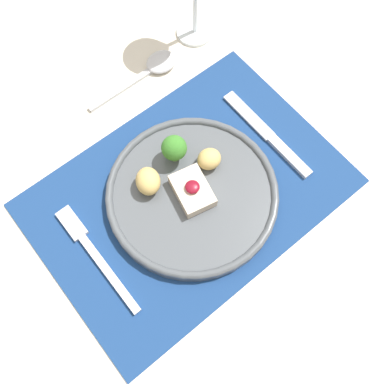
# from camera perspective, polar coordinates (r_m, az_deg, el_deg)

# --- Properties ---
(ground_plane) EXTENTS (8.00, 8.00, 0.00)m
(ground_plane) POSITION_cam_1_polar(r_m,az_deg,el_deg) (1.44, -0.22, -11.75)
(ground_plane) COLOR brown
(dining_table) EXTENTS (1.19, 1.17, 0.76)m
(dining_table) POSITION_cam_1_polar(r_m,az_deg,el_deg) (0.79, -0.40, -2.71)
(dining_table) COLOR beige
(dining_table) RESTS_ON ground_plane
(placemat) EXTENTS (0.47, 0.33, 0.00)m
(placemat) POSITION_cam_1_polar(r_m,az_deg,el_deg) (0.70, -0.45, -0.13)
(placemat) COLOR navy
(placemat) RESTS_ON dining_table
(dinner_plate) EXTENTS (0.26, 0.26, 0.07)m
(dinner_plate) POSITION_cam_1_polar(r_m,az_deg,el_deg) (0.68, -0.18, 0.03)
(dinner_plate) COLOR #4C5156
(dinner_plate) RESTS_ON placemat
(fork) EXTENTS (0.02, 0.20, 0.01)m
(fork) POSITION_cam_1_polar(r_m,az_deg,el_deg) (0.68, -12.53, -7.32)
(fork) COLOR silver
(fork) RESTS_ON placemat
(knife) EXTENTS (0.02, 0.20, 0.01)m
(knife) POSITION_cam_1_polar(r_m,az_deg,el_deg) (0.75, 10.15, 6.64)
(knife) COLOR silver
(knife) RESTS_ON placemat
(spoon) EXTENTS (0.18, 0.05, 0.02)m
(spoon) POSITION_cam_1_polar(r_m,az_deg,el_deg) (0.82, -4.83, 15.59)
(spoon) COLOR silver
(spoon) RESTS_ON dining_table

